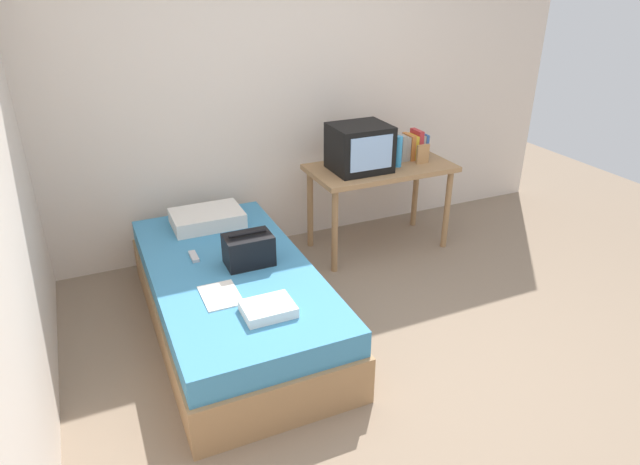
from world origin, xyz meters
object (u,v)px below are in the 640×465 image
(tv, at_px, (360,148))
(remote_dark, at_px, (283,304))
(picture_frame, at_px, (423,154))
(water_bottle, at_px, (398,152))
(folded_towel, at_px, (268,309))
(handbag, at_px, (249,250))
(bed, at_px, (233,298))
(desk, at_px, (380,176))
(magazine, at_px, (220,295))
(pillow, at_px, (207,218))
(remote_silver, at_px, (194,256))
(book_row, at_px, (411,146))

(tv, relative_size, remote_dark, 2.82)
(tv, xyz_separation_m, picture_frame, (0.54, -0.07, -0.10))
(water_bottle, distance_m, folded_towel, 1.95)
(picture_frame, xyz_separation_m, handbag, (-1.67, -0.58, -0.24))
(bed, relative_size, desk, 1.72)
(handbag, xyz_separation_m, remote_dark, (0.02, -0.55, -0.09))
(tv, bearing_deg, magazine, -145.70)
(handbag, bearing_deg, tv, 30.04)
(picture_frame, distance_m, magazine, 2.16)
(pillow, bearing_deg, magazine, -99.58)
(bed, relative_size, water_bottle, 8.08)
(desk, xyz_separation_m, remote_silver, (-1.64, -0.44, -0.16))
(book_row, xyz_separation_m, pillow, (-1.76, -0.04, -0.32))
(bed, height_order, book_row, book_row)
(tv, distance_m, remote_dark, 1.68)
(desk, bearing_deg, water_bottle, -30.28)
(remote_silver, relative_size, folded_towel, 0.51)
(book_row, bearing_deg, magazine, -151.75)
(bed, relative_size, remote_silver, 13.89)
(tv, distance_m, remote_silver, 1.56)
(book_row, relative_size, handbag, 0.83)
(book_row, bearing_deg, remote_silver, -165.38)
(magazine, xyz_separation_m, remote_dark, (0.29, -0.25, 0.01))
(tv, relative_size, picture_frame, 2.83)
(folded_towel, bearing_deg, tv, 45.77)
(pillow, xyz_separation_m, remote_silver, (-0.21, -0.47, -0.04))
(tv, xyz_separation_m, water_bottle, (0.32, -0.05, -0.06))
(picture_frame, distance_m, remote_silver, 2.04)
(magazine, relative_size, remote_silver, 2.01)
(pillow, height_order, remote_silver, pillow)
(handbag, bearing_deg, water_bottle, 22.52)
(tv, relative_size, handbag, 1.47)
(water_bottle, relative_size, folded_towel, 0.88)
(book_row, height_order, remote_silver, book_row)
(pillow, xyz_separation_m, handbag, (0.10, -0.69, 0.05))
(remote_silver, bearing_deg, folded_towel, -73.83)
(water_bottle, height_order, handbag, water_bottle)
(water_bottle, distance_m, book_row, 0.25)
(bed, distance_m, book_row, 2.01)
(remote_silver, distance_m, folded_towel, 0.84)
(desk, bearing_deg, remote_dark, -137.22)
(remote_dark, bearing_deg, bed, 104.88)
(picture_frame, height_order, magazine, picture_frame)
(water_bottle, height_order, remote_dark, water_bottle)
(bed, bearing_deg, picture_frame, 17.84)
(remote_silver, xyz_separation_m, folded_towel, (0.23, -0.80, 0.02))
(book_row, bearing_deg, remote_dark, -141.93)
(pillow, bearing_deg, handbag, -81.64)
(remote_dark, relative_size, remote_silver, 1.08)
(tv, bearing_deg, pillow, 177.96)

